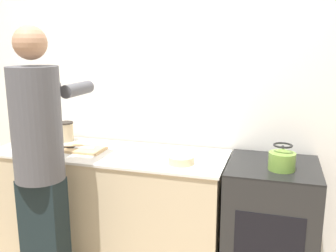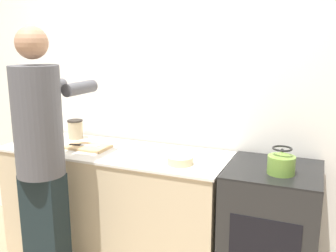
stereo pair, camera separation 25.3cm
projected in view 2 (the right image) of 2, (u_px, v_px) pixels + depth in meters
wall_back at (169, 92)px, 2.98m from camera, size 8.00×0.05×2.60m
counter at (115, 204)px, 2.95m from camera, size 1.76×0.63×0.89m
oven at (270, 232)px, 2.50m from camera, size 0.59×0.61×0.90m
person at (41, 154)px, 2.43m from camera, size 0.35×0.59×1.79m
cutting_board at (88, 147)px, 2.91m from camera, size 0.34×0.21×0.02m
knife at (84, 145)px, 2.91m from camera, size 0.25×0.08×0.01m
kettle at (281, 163)px, 2.29m from camera, size 0.17×0.17×0.17m
bowl_prep at (180, 160)px, 2.52m from camera, size 0.18×0.18×0.05m
canister_jar at (75, 129)px, 3.18m from camera, size 0.13×0.13×0.16m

